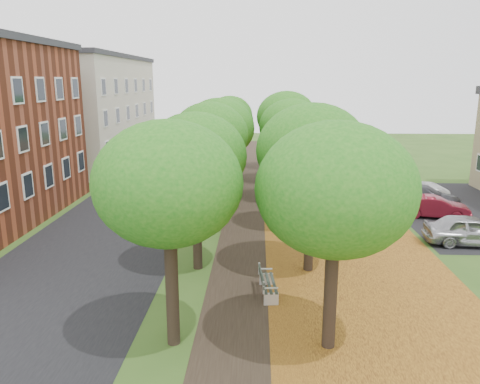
# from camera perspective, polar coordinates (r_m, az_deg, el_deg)

# --- Properties ---
(ground) EXTENTS (120.00, 120.00, 0.00)m
(ground) POSITION_cam_1_polar(r_m,az_deg,el_deg) (15.33, 0.50, -18.06)
(ground) COLOR #2D4C19
(ground) RESTS_ON ground
(street_asphalt) EXTENTS (8.00, 70.00, 0.01)m
(street_asphalt) POSITION_cam_1_polar(r_m,az_deg,el_deg) (30.22, -13.01, -2.25)
(street_asphalt) COLOR black
(street_asphalt) RESTS_ON ground
(footpath) EXTENTS (3.20, 70.00, 0.01)m
(footpath) POSITION_cam_1_polar(r_m,az_deg,el_deg) (29.18, 1.37, -2.46)
(footpath) COLOR black
(footpath) RESTS_ON ground
(leaf_verge) EXTENTS (7.50, 70.00, 0.01)m
(leaf_verge) POSITION_cam_1_polar(r_m,az_deg,el_deg) (29.54, 11.12, -2.52)
(leaf_verge) COLOR #B97922
(leaf_verge) RESTS_ON ground
(parking_lot) EXTENTS (9.00, 16.00, 0.01)m
(parking_lot) POSITION_cam_1_polar(r_m,az_deg,el_deg) (32.88, 25.66, -1.99)
(parking_lot) COLOR black
(parking_lot) RESTS_ON ground
(tree_row_west) EXTENTS (4.38, 34.38, 6.88)m
(tree_row_west) POSITION_cam_1_polar(r_m,az_deg,el_deg) (28.34, -3.06, 7.34)
(tree_row_west) COLOR black
(tree_row_west) RESTS_ON ground
(tree_row_east) EXTENTS (4.38, 34.38, 6.88)m
(tree_row_east) POSITION_cam_1_polar(r_m,az_deg,el_deg) (28.31, 6.74, 7.26)
(tree_row_east) COLOR black
(tree_row_east) RESTS_ON ground
(building_cream) EXTENTS (10.30, 20.30, 10.40)m
(building_cream) POSITION_cam_1_polar(r_m,az_deg,el_deg) (49.30, -18.72, 9.52)
(building_cream) COLOR beige
(building_cream) RESTS_ON ground
(bench) EXTENTS (0.74, 1.98, 0.92)m
(bench) POSITION_cam_1_polar(r_m,az_deg,el_deg) (18.20, 3.29, -11.02)
(bench) COLOR #26302A
(bench) RESTS_ON ground
(car_silver) EXTENTS (4.56, 2.16, 1.51)m
(car_silver) POSITION_cam_1_polar(r_m,az_deg,el_deg) (25.98, 26.30, -4.20)
(car_silver) COLOR #9F9EA3
(car_silver) RESTS_ON ground
(car_red) EXTENTS (4.07, 2.05, 1.28)m
(car_red) POSITION_cam_1_polar(r_m,az_deg,el_deg) (30.26, 22.68, -1.70)
(car_red) COLOR maroon
(car_red) RESTS_ON ground
(car_grey) EXTENTS (5.07, 3.67, 1.36)m
(car_grey) POSITION_cam_1_polar(r_m,az_deg,el_deg) (32.73, 21.44, -0.42)
(car_grey) COLOR #333338
(car_grey) RESTS_ON ground
(car_white) EXTENTS (5.57, 3.22, 1.46)m
(car_white) POSITION_cam_1_polar(r_m,az_deg,el_deg) (34.67, 19.98, 0.52)
(car_white) COLOR silver
(car_white) RESTS_ON ground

